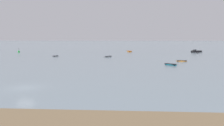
# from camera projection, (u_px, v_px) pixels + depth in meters

# --- Properties ---
(ground_plane) EXTENTS (800.00, 800.00, 0.00)m
(ground_plane) POSITION_uv_depth(u_px,v_px,m) (25.00, 88.00, 35.29)
(ground_plane) COLOR slate
(rowboat_moored_1) EXTENTS (2.16, 3.44, 0.51)m
(rowboat_moored_1) POSITION_uv_depth(u_px,v_px,m) (55.00, 56.00, 90.07)
(rowboat_moored_1) COLOR gray
(rowboat_moored_1) RESTS_ON ground
(rowboat_moored_2) EXTENTS (3.21, 1.14, 0.50)m
(rowboat_moored_2) POSITION_uv_depth(u_px,v_px,m) (182.00, 61.00, 72.27)
(rowboat_moored_2) COLOR orange
(rowboat_moored_2) RESTS_ON ground
(rowboat_moored_3) EXTENTS (3.18, 5.00, 0.75)m
(rowboat_moored_3) POSITION_uv_depth(u_px,v_px,m) (129.00, 51.00, 116.87)
(rowboat_moored_3) COLOR orange
(rowboat_moored_3) RESTS_ON ground
(rowboat_moored_4) EXTENTS (1.17, 3.34, 0.52)m
(rowboat_moored_4) POSITION_uv_depth(u_px,v_px,m) (197.00, 53.00, 106.24)
(rowboat_moored_4) COLOR gray
(rowboat_moored_4) RESTS_ON ground
(rowboat_moored_5) EXTENTS (3.51, 3.59, 0.59)m
(rowboat_moored_5) POSITION_uv_depth(u_px,v_px,m) (171.00, 65.00, 62.61)
(rowboat_moored_5) COLOR #197084
(rowboat_moored_5) RESTS_ON ground
(motorboat_moored_1) EXTENTS (6.43, 5.55, 2.19)m
(motorboat_moored_1) POSITION_uv_depth(u_px,v_px,m) (195.00, 52.00, 113.12)
(motorboat_moored_1) COLOR black
(motorboat_moored_1) RESTS_ON ground
(rowboat_moored_6) EXTENTS (3.25, 3.49, 0.56)m
(rowboat_moored_6) POSITION_uv_depth(u_px,v_px,m) (108.00, 57.00, 87.77)
(rowboat_moored_6) COLOR gray
(rowboat_moored_6) RESTS_ON ground
(channel_buoy) EXTENTS (0.90, 0.90, 2.30)m
(channel_buoy) POSITION_uv_depth(u_px,v_px,m) (19.00, 51.00, 112.95)
(channel_buoy) COLOR #198C2D
(channel_buoy) RESTS_ON ground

